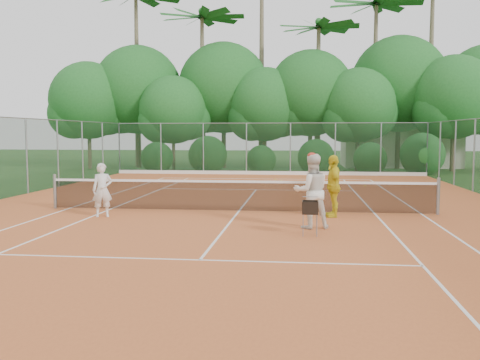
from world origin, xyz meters
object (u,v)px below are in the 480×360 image
object	(u,v)px
player_white	(102,190)
ball_hopper	(310,208)
player_center_grp	(311,191)
player_yellow	(333,186)

from	to	relation	value
player_white	ball_hopper	world-z (taller)	player_white
player_center_grp	player_yellow	size ratio (longest dim) A/B	1.08
player_yellow	ball_hopper	distance (m)	3.02
player_center_grp	player_yellow	world-z (taller)	player_center_grp
player_white	ball_hopper	xyz separation A→B (m)	(5.91, -2.20, -0.13)
player_center_grp	player_yellow	bearing A→B (deg)	71.37
player_center_grp	ball_hopper	bearing A→B (deg)	-92.83
player_center_grp	player_white	bearing A→B (deg)	168.33
player_center_grp	ball_hopper	size ratio (longest dim) A/B	2.35
player_yellow	player_white	bearing A→B (deg)	-90.19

